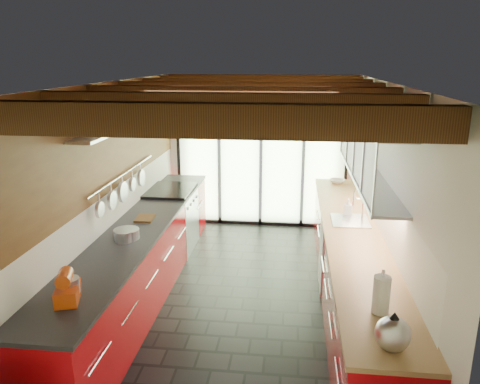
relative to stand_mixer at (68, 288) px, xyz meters
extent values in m
plane|color=black|center=(1.27, 1.87, -1.03)|extent=(5.50, 5.50, 0.00)
plane|color=silver|center=(1.27, 4.62, 0.27)|extent=(3.20, 0.00, 3.20)
plane|color=silver|center=(1.27, -0.88, 0.27)|extent=(3.20, 0.00, 3.20)
plane|color=silver|center=(-0.33, 1.87, 0.27)|extent=(0.00, 5.50, 5.50)
plane|color=silver|center=(2.87, 1.87, 0.27)|extent=(0.00, 5.50, 5.50)
plane|color=#472814|center=(1.27, 1.87, 1.57)|extent=(5.50, 5.50, 0.00)
cube|color=#593316|center=(1.27, -0.38, 1.45)|extent=(3.14, 0.14, 0.22)
cube|color=#593316|center=(1.27, 0.52, 1.45)|extent=(3.14, 0.14, 0.22)
cube|color=#593316|center=(1.27, 1.42, 1.45)|extent=(3.14, 0.14, 0.22)
cube|color=#593316|center=(1.27, 2.32, 1.45)|extent=(3.14, 0.14, 0.22)
cube|color=#593316|center=(1.27, 3.22, 1.45)|extent=(3.14, 0.14, 0.22)
cube|color=#593316|center=(1.27, 4.12, 1.45)|extent=(3.14, 0.14, 0.22)
cube|color=brown|center=(1.27, 4.58, 1.32)|extent=(3.14, 0.06, 0.50)
plane|color=brown|center=(-0.30, 2.07, 0.94)|extent=(0.00, 4.90, 4.90)
plane|color=#C6EAAD|center=(1.27, 4.60, 0.04)|extent=(2.90, 0.00, 2.90)
cube|color=black|center=(-0.18, 4.59, 0.04)|extent=(0.05, 0.04, 2.15)
cube|color=black|center=(2.72, 4.59, 0.04)|extent=(0.05, 0.04, 2.15)
cube|color=black|center=(1.27, 4.56, 0.04)|extent=(0.06, 0.05, 2.15)
cube|color=black|center=(1.27, 4.56, 1.12)|extent=(2.90, 0.05, 0.06)
cylinder|color=#B82B0E|center=(1.27, 4.54, 1.32)|extent=(0.34, 0.04, 0.34)
cylinder|color=beige|center=(1.27, 4.52, 1.32)|extent=(0.28, 0.02, 0.28)
cube|color=#AB080F|center=(-0.01, 1.87, -0.59)|extent=(0.65, 5.00, 0.88)
cube|color=black|center=(-0.01, 1.87, -0.13)|extent=(0.68, 5.00, 0.04)
cube|color=silver|center=(-0.01, 3.32, -0.59)|extent=(0.66, 0.90, 0.90)
cube|color=black|center=(-0.01, 3.32, -0.10)|extent=(0.65, 0.90, 0.06)
cube|color=#AB080F|center=(2.54, 1.87, -0.59)|extent=(0.65, 5.00, 0.88)
cube|color=#9A784A|center=(2.54, 1.87, -0.13)|extent=(0.68, 5.00, 0.04)
cube|color=white|center=(2.21, 2.27, -0.59)|extent=(0.02, 0.60, 0.84)
cube|color=silver|center=(2.54, 2.27, -0.11)|extent=(0.45, 0.52, 0.02)
cylinder|color=silver|center=(2.69, 2.27, 0.07)|extent=(0.02, 0.02, 0.34)
torus|color=silver|center=(2.63, 2.27, 0.24)|extent=(0.14, 0.02, 0.14)
plane|color=silver|center=(2.53, 2.17, 0.82)|extent=(0.00, 3.00, 3.00)
cube|color=#9EA0A5|center=(2.70, 2.17, 0.48)|extent=(0.34, 3.00, 0.03)
cube|color=#9EA0A5|center=(2.70, 2.17, 1.15)|extent=(0.34, 3.00, 0.03)
cylinder|color=silver|center=(-0.27, 2.17, 0.44)|extent=(0.02, 2.20, 0.02)
cube|color=silver|center=(-0.18, 2.07, 1.07)|extent=(0.28, 2.60, 0.03)
cylinder|color=silver|center=(-0.23, 1.27, 0.26)|extent=(0.04, 0.18, 0.18)
cylinder|color=silver|center=(-0.23, 1.62, 0.26)|extent=(0.04, 0.22, 0.22)
cylinder|color=silver|center=(-0.23, 1.97, 0.26)|extent=(0.04, 0.26, 0.26)
cylinder|color=silver|center=(-0.23, 2.32, 0.26)|extent=(0.04, 0.18, 0.18)
cylinder|color=silver|center=(-0.23, 2.67, 0.26)|extent=(0.04, 0.22, 0.22)
cube|color=#CE4410|center=(0.00, -0.01, -0.04)|extent=(0.26, 0.35, 0.13)
cylinder|color=#CE4410|center=(0.00, -0.03, 0.11)|extent=(0.17, 0.23, 0.12)
cylinder|color=silver|center=(0.00, 0.05, 0.00)|extent=(0.19, 0.19, 0.13)
cylinder|color=silver|center=(0.00, 1.31, -0.05)|extent=(0.24, 0.24, 0.12)
cylinder|color=silver|center=(0.00, 1.39, -0.06)|extent=(0.32, 0.32, 0.11)
cube|color=brown|center=(0.00, 2.05, -0.10)|extent=(0.23, 0.31, 0.03)
sphere|color=silver|center=(2.54, -0.38, 0.01)|extent=(0.31, 0.31, 0.25)
cone|color=black|center=(2.54, -0.38, 0.15)|extent=(0.11, 0.11, 0.07)
cylinder|color=silver|center=(2.54, -0.25, 0.02)|extent=(0.06, 0.10, 0.05)
cylinder|color=white|center=(2.54, 0.09, 0.04)|extent=(0.17, 0.17, 0.31)
cylinder|color=silver|center=(2.54, 0.09, 0.23)|extent=(0.03, 0.03, 0.06)
imported|color=silver|center=(2.54, 2.50, 0.00)|extent=(0.10, 0.11, 0.22)
imported|color=silver|center=(2.54, 4.12, -0.08)|extent=(0.30, 0.30, 0.06)
camera|label=1|loc=(1.82, -3.31, 1.83)|focal=35.00mm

